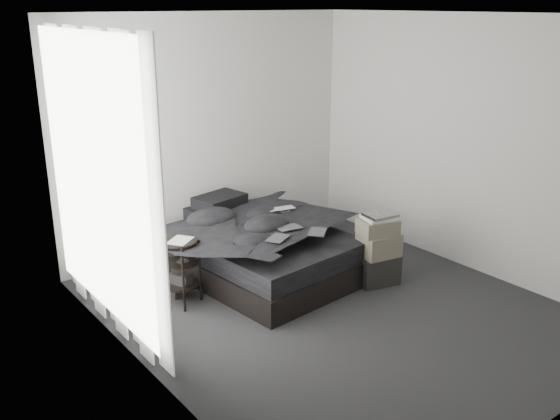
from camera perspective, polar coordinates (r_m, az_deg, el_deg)
floor at (r=5.84m, az=4.81°, el=-8.99°), size 3.60×4.20×0.01m
ceiling at (r=5.19m, az=5.62°, el=17.41°), size 3.60×4.20×0.01m
wall_back at (r=7.02m, az=-6.48°, el=6.96°), size 3.60×0.01×2.60m
wall_left at (r=4.41m, az=-12.43°, el=-0.35°), size 0.01×4.20×2.60m
wall_right at (r=6.69m, az=16.75°, el=5.71°), size 0.01×4.20×2.60m
window_left at (r=5.20m, az=-16.53°, el=2.78°), size 0.02×2.00×2.30m
curtain_left at (r=5.24m, az=-15.95°, el=2.14°), size 0.06×2.12×2.48m
bed at (r=6.46m, az=-1.71°, el=-4.88°), size 1.58×1.99×0.25m
mattress at (r=6.38m, az=-1.72°, el=-3.02°), size 1.52×1.93×0.20m
duvet at (r=6.27m, az=-1.47°, el=-1.36°), size 1.52×1.72×0.22m
pillow_lower at (r=6.83m, az=-6.02°, el=-0.19°), size 0.59×0.43×0.13m
pillow_upper at (r=6.81m, az=-5.54°, el=0.86°), size 0.59×0.46×0.12m
laptop at (r=6.52m, az=0.26°, el=0.53°), size 0.33×0.25×0.02m
comic_a at (r=5.78m, az=-0.20°, el=-1.95°), size 0.28×0.24×0.01m
comic_b at (r=6.04m, az=0.82°, el=-0.96°), size 0.25×0.18×0.01m
comic_c at (r=5.94m, az=3.45°, el=-1.30°), size 0.28×0.27×0.01m
side_stand at (r=5.88m, az=-9.09°, el=-5.66°), size 0.44×0.44×0.62m
papers at (r=5.76m, az=-9.12°, el=-2.79°), size 0.30×0.28×0.01m
floor_books at (r=6.16m, az=-9.63°, el=-6.87°), size 0.22×0.26×0.16m
box_lower at (r=6.36m, az=8.80°, el=-5.31°), size 0.46×0.40×0.29m
box_mid at (r=6.26m, az=9.03°, el=-3.14°), size 0.42×0.36×0.23m
box_upper at (r=6.19m, az=8.94°, el=-1.50°), size 0.42×0.38×0.16m
art_book_white at (r=6.16m, az=9.05°, el=-0.68°), size 0.35×0.31×0.03m
art_book_snake at (r=6.15m, az=9.17°, el=-0.44°), size 0.32×0.27×0.03m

